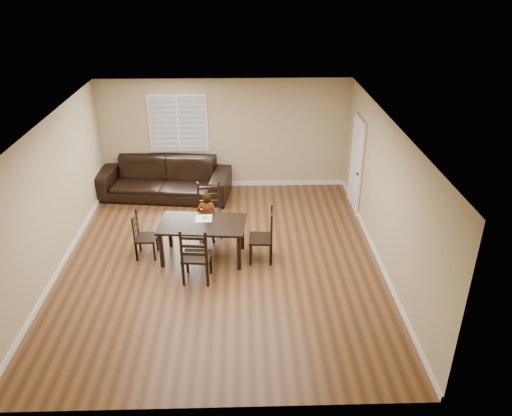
{
  "coord_description": "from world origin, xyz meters",
  "views": [
    {
      "loc": [
        0.42,
        -8.09,
        5.21
      ],
      "look_at": [
        0.66,
        0.22,
        1.0
      ],
      "focal_mm": 35.0,
      "sensor_mm": 36.0,
      "label": 1
    }
  ],
  "objects_px": {
    "chair_near": "(209,210)",
    "dining_table": "(202,227)",
    "child": "(207,218)",
    "sofa": "(164,178)",
    "chair_left": "(140,237)",
    "donut": "(205,217)",
    "chair_far": "(195,259)",
    "chair_right": "(268,238)"
  },
  "relations": [
    {
      "from": "child",
      "to": "sofa",
      "type": "xyz_separation_m",
      "value": [
        -1.17,
        2.23,
        -0.1
      ]
    },
    {
      "from": "dining_table",
      "to": "donut",
      "type": "bearing_deg",
      "value": 83.66
    },
    {
      "from": "chair_left",
      "to": "chair_right",
      "type": "relative_size",
      "value": 0.88
    },
    {
      "from": "chair_near",
      "to": "dining_table",
      "type": "bearing_deg",
      "value": -97.99
    },
    {
      "from": "sofa",
      "to": "donut",
      "type": "bearing_deg",
      "value": -58.9
    },
    {
      "from": "dining_table",
      "to": "chair_left",
      "type": "xyz_separation_m",
      "value": [
        -1.21,
        0.1,
        -0.24
      ]
    },
    {
      "from": "child",
      "to": "donut",
      "type": "distance_m",
      "value": 0.46
    },
    {
      "from": "chair_near",
      "to": "child",
      "type": "xyz_separation_m",
      "value": [
        -0.02,
        -0.45,
        0.06
      ]
    },
    {
      "from": "chair_left",
      "to": "donut",
      "type": "relative_size",
      "value": 9.08
    },
    {
      "from": "chair_near",
      "to": "sofa",
      "type": "relative_size",
      "value": 0.35
    },
    {
      "from": "dining_table",
      "to": "chair_near",
      "type": "distance_m",
      "value": 1.05
    },
    {
      "from": "chair_left",
      "to": "donut",
      "type": "bearing_deg",
      "value": -86.24
    },
    {
      "from": "dining_table",
      "to": "chair_far",
      "type": "xyz_separation_m",
      "value": [
        -0.08,
        -0.86,
        -0.16
      ]
    },
    {
      "from": "sofa",
      "to": "chair_left",
      "type": "bearing_deg",
      "value": -84.46
    },
    {
      "from": "chair_right",
      "to": "chair_far",
      "type": "bearing_deg",
      "value": -56.64
    },
    {
      "from": "chair_left",
      "to": "donut",
      "type": "distance_m",
      "value": 1.3
    },
    {
      "from": "chair_near",
      "to": "child",
      "type": "bearing_deg",
      "value": -96.47
    },
    {
      "from": "chair_far",
      "to": "chair_right",
      "type": "relative_size",
      "value": 1.05
    },
    {
      "from": "chair_left",
      "to": "sofa",
      "type": "xyz_separation_m",
      "value": [
        0.09,
        2.71,
        0.04
      ]
    },
    {
      "from": "chair_left",
      "to": "dining_table",
      "type": "bearing_deg",
      "value": -94.55
    },
    {
      "from": "child",
      "to": "sofa",
      "type": "distance_m",
      "value": 2.52
    },
    {
      "from": "chair_far",
      "to": "chair_left",
      "type": "relative_size",
      "value": 1.19
    },
    {
      "from": "dining_table",
      "to": "chair_right",
      "type": "relative_size",
      "value": 1.6
    },
    {
      "from": "chair_right",
      "to": "donut",
      "type": "distance_m",
      "value": 1.26
    },
    {
      "from": "chair_near",
      "to": "donut",
      "type": "xyz_separation_m",
      "value": [
        -0.03,
        -0.85,
        0.28
      ]
    },
    {
      "from": "dining_table",
      "to": "child",
      "type": "distance_m",
      "value": 0.59
    },
    {
      "from": "dining_table",
      "to": "child",
      "type": "bearing_deg",
      "value": 90.0
    },
    {
      "from": "donut",
      "to": "sofa",
      "type": "distance_m",
      "value": 2.89
    },
    {
      "from": "chair_far",
      "to": "chair_right",
      "type": "height_order",
      "value": "chair_far"
    },
    {
      "from": "chair_right",
      "to": "sofa",
      "type": "height_order",
      "value": "chair_right"
    },
    {
      "from": "chair_right",
      "to": "child",
      "type": "bearing_deg",
      "value": -117.04
    },
    {
      "from": "chair_far",
      "to": "child",
      "type": "height_order",
      "value": "child"
    },
    {
      "from": "chair_near",
      "to": "sofa",
      "type": "bearing_deg",
      "value": 119.67
    },
    {
      "from": "dining_table",
      "to": "donut",
      "type": "distance_m",
      "value": 0.21
    },
    {
      "from": "dining_table",
      "to": "chair_far",
      "type": "bearing_deg",
      "value": -89.96
    },
    {
      "from": "chair_near",
      "to": "chair_left",
      "type": "bearing_deg",
      "value": -147.98
    },
    {
      "from": "chair_near",
      "to": "chair_right",
      "type": "bearing_deg",
      "value": -48.62
    },
    {
      "from": "dining_table",
      "to": "sofa",
      "type": "bearing_deg",
      "value": 116.8
    },
    {
      "from": "chair_right",
      "to": "donut",
      "type": "bearing_deg",
      "value": -100.19
    },
    {
      "from": "chair_right",
      "to": "donut",
      "type": "xyz_separation_m",
      "value": [
        -1.19,
        0.28,
        0.3
      ]
    },
    {
      "from": "donut",
      "to": "chair_right",
      "type": "bearing_deg",
      "value": -13.33
    },
    {
      "from": "chair_left",
      "to": "child",
      "type": "height_order",
      "value": "child"
    }
  ]
}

